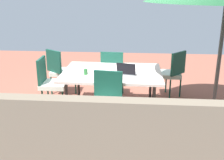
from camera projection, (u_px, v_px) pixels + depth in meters
ground_plane at (112, 113)px, 5.06m from camera, size 10.00×10.00×0.02m
dining_table at (112, 74)px, 4.83m from camera, size 1.71×1.26×0.77m
chair_north at (106, 101)px, 4.10m from camera, size 0.48×0.49×0.98m
chair_east at (51, 81)px, 5.00m from camera, size 0.47×0.46×0.98m
chair_southeast at (60, 70)px, 5.72m from camera, size 0.58×0.58×0.98m
chair_southwest at (171, 72)px, 5.56m from camera, size 0.59×0.59×0.98m
chair_south at (113, 71)px, 5.60m from camera, size 0.46×0.47×0.98m
laptop at (127, 72)px, 4.64m from camera, size 0.37×0.31×0.21m
cup at (86, 72)px, 4.63m from camera, size 0.07×0.07×0.10m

